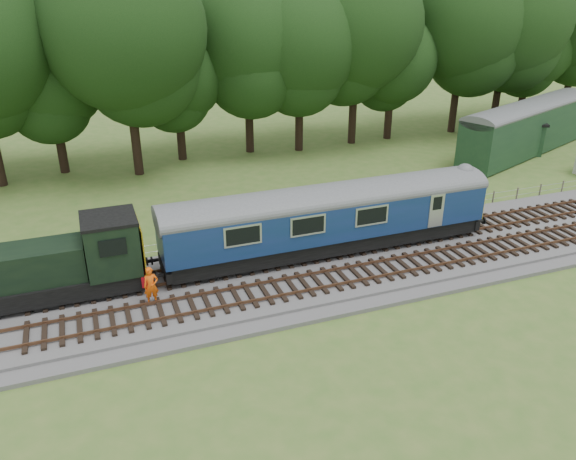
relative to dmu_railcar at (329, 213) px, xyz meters
name	(u,v)px	position (x,y,z in m)	size (l,w,h in m)	color
ground	(366,263)	(1.61, -1.40, -2.61)	(120.00, 120.00, 0.00)	#446C27
ballast	(366,260)	(1.61, -1.40, -2.43)	(70.00, 7.00, 0.35)	#4C4C4F
track_north	(354,245)	(1.61, 0.00, -2.19)	(67.20, 2.40, 0.21)	black
track_south	(381,269)	(1.61, -3.00, -2.19)	(67.20, 2.40, 0.21)	black
fence	(331,231)	(1.61, 3.10, -2.61)	(64.00, 0.12, 1.00)	#6B6054
tree_line	(248,153)	(1.61, 20.60, -2.61)	(70.00, 8.00, 18.00)	black
dmu_railcar	(329,213)	(0.00, 0.00, 0.00)	(18.05, 2.86, 3.88)	black
shunter_loco	(52,267)	(-13.93, 0.00, -0.63)	(8.92, 2.60, 3.38)	black
worker	(151,286)	(-9.81, -2.07, -1.33)	(0.67, 0.44, 1.85)	#FF5B0D
parked_coach	(527,125)	(24.22, 12.21, -0.11)	(17.24, 9.34, 4.44)	#193721
shed	(520,136)	(24.04, 12.68, -1.17)	(4.60, 4.60, 2.83)	#193721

